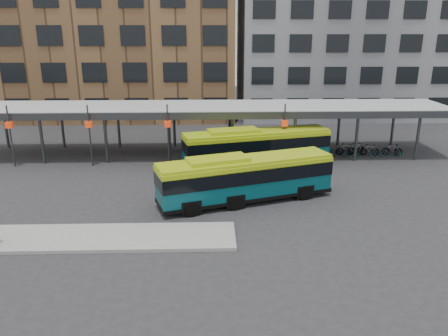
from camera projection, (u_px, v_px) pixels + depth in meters
ground at (206, 214)px, 25.25m from camera, size 120.00×120.00×0.00m
boarding_island at (98, 238)px, 22.21m from camera, size 14.00×3.00×0.18m
canopy at (206, 109)px, 36.33m from camera, size 40.00×6.53×4.80m
building_brick at (124, 23)px, 52.12m from camera, size 26.00×14.00×22.00m
building_grey at (339, 31)px, 53.18m from camera, size 24.00×14.00×20.00m
bus_front at (245, 177)px, 26.72m from camera, size 11.07×5.69×3.00m
bus_rear at (256, 147)px, 33.47m from camera, size 11.53×5.15×3.11m
bike_rack at (364, 150)px, 36.86m from camera, size 6.25×1.74×1.03m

